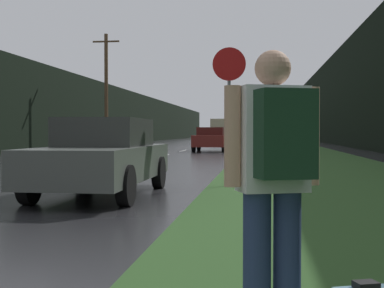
# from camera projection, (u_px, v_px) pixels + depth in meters

# --- Properties ---
(grass_verge) EXTENTS (6.00, 240.00, 0.02)m
(grass_verge) POSITION_uv_depth(u_px,v_px,m) (284.00, 148.00, 40.22)
(grass_verge) COLOR #2D5123
(grass_verge) RESTS_ON ground_plane
(lane_stripe_c) EXTENTS (0.12, 3.00, 0.01)m
(lane_stripe_c) POSITION_uv_depth(u_px,v_px,m) (65.00, 180.00, 13.51)
(lane_stripe_c) COLOR silver
(lane_stripe_c) RESTS_ON ground_plane
(lane_stripe_d) EXTENTS (0.12, 3.00, 0.01)m
(lane_stripe_d) POSITION_uv_depth(u_px,v_px,m) (131.00, 164.00, 20.46)
(lane_stripe_d) COLOR silver
(lane_stripe_d) RESTS_ON ground_plane
(lane_stripe_e) EXTENTS (0.12, 3.00, 0.01)m
(lane_stripe_e) POSITION_uv_depth(u_px,v_px,m) (164.00, 156.00, 27.40)
(lane_stripe_e) COLOR silver
(lane_stripe_e) RESTS_ON ground_plane
(lane_stripe_f) EXTENTS (0.12, 3.00, 0.01)m
(lane_stripe_f) POSITION_uv_depth(u_px,v_px,m) (183.00, 151.00, 34.34)
(lane_stripe_f) COLOR silver
(lane_stripe_f) RESTS_ON ground_plane
(treeline_far_side) EXTENTS (2.00, 140.00, 5.55)m
(treeline_far_side) POSITION_uv_depth(u_px,v_px,m) (109.00, 116.00, 52.14)
(treeline_far_side) COLOR black
(treeline_far_side) RESTS_ON ground_plane
(treeline_near_side) EXTENTS (2.00, 140.00, 8.54)m
(treeline_near_side) POSITION_uv_depth(u_px,v_px,m) (345.00, 99.00, 49.28)
(treeline_near_side) COLOR black
(treeline_near_side) RESTS_ON ground_plane
(utility_pole_far) EXTENTS (1.80, 0.24, 7.72)m
(utility_pole_far) POSITION_uv_depth(u_px,v_px,m) (106.00, 90.00, 35.54)
(utility_pole_far) COLOR #4C3823
(utility_pole_far) RESTS_ON ground_plane
(stop_sign) EXTENTS (0.74, 0.07, 3.11)m
(stop_sign) POSITION_uv_depth(u_px,v_px,m) (229.00, 100.00, 11.89)
(stop_sign) COLOR slate
(stop_sign) RESTS_ON ground_plane
(hitchhiker_with_backpack) EXTENTS (0.57, 0.51, 1.72)m
(hitchhiker_with_backpack) POSITION_uv_depth(u_px,v_px,m) (275.00, 173.00, 3.17)
(hitchhiker_with_backpack) COLOR navy
(hitchhiker_with_backpack) RESTS_ON ground_plane
(car_passing_near) EXTENTS (1.88, 4.64, 1.49)m
(car_passing_near) POSITION_uv_depth(u_px,v_px,m) (103.00, 156.00, 10.36)
(car_passing_near) COLOR #4C514C
(car_passing_near) RESTS_ON ground_plane
(car_passing_far) EXTENTS (1.99, 4.43, 1.49)m
(car_passing_far) POSITION_uv_depth(u_px,v_px,m) (211.00, 139.00, 33.18)
(car_passing_far) COLOR maroon
(car_passing_far) RESTS_ON ground_plane
(delivery_truck) EXTENTS (2.52, 6.94, 3.30)m
(delivery_truck) POSITION_uv_depth(u_px,v_px,m) (219.00, 128.00, 89.19)
(delivery_truck) COLOR #6E684F
(delivery_truck) RESTS_ON ground_plane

